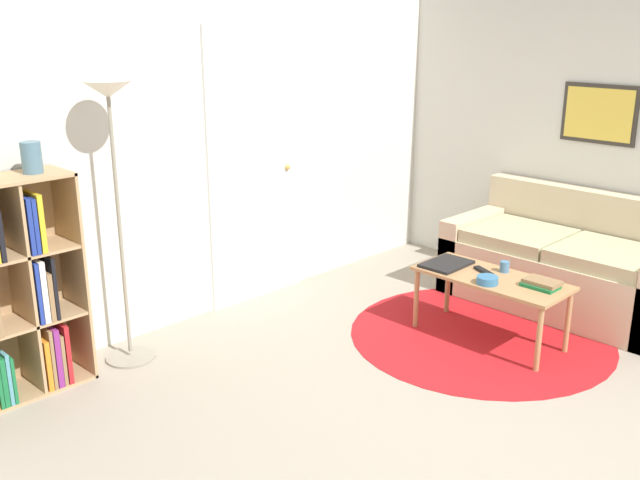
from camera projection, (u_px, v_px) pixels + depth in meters
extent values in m
plane|color=gray|center=(550.00, 463.00, 3.54)|extent=(14.00, 14.00, 0.00)
cube|color=silver|center=(205.00, 138.00, 5.02)|extent=(7.78, 0.05, 2.60)
cube|color=white|center=(255.00, 167.00, 5.37)|extent=(0.88, 0.02, 2.08)
sphere|color=tan|center=(288.00, 167.00, 5.57)|extent=(0.04, 0.04, 0.04)
cube|color=silver|center=(554.00, 124.00, 5.71)|extent=(0.05, 5.75, 2.60)
cube|color=#332D28|center=(599.00, 114.00, 5.40)|extent=(0.02, 0.58, 0.45)
cube|color=yellow|center=(599.00, 114.00, 5.39)|extent=(0.01, 0.52, 0.39)
cylinder|color=#B2191E|center=(480.00, 335.00, 4.96)|extent=(1.80, 1.80, 0.01)
cube|color=tan|center=(73.00, 273.00, 4.29)|extent=(0.02, 0.34, 1.28)
cube|color=tan|center=(9.00, 394.00, 4.16)|extent=(0.95, 0.34, 0.02)
cube|color=tan|center=(22.00, 287.00, 4.08)|extent=(0.02, 0.32, 1.25)
cube|color=tan|center=(0.00, 328.00, 4.04)|extent=(0.92, 0.32, 0.02)
cube|color=teal|center=(1.00, 373.00, 4.06)|extent=(0.02, 0.25, 0.31)
cube|color=#196B38|center=(7.00, 375.00, 4.07)|extent=(0.02, 0.22, 0.28)
cube|color=orange|center=(40.00, 361.00, 4.21)|extent=(0.03, 0.25, 0.31)
cube|color=olive|center=(44.00, 354.00, 4.23)|extent=(0.02, 0.26, 0.37)
cube|color=#7F287A|center=(51.00, 354.00, 4.24)|extent=(0.03, 0.22, 0.37)
cube|color=olive|center=(54.00, 355.00, 4.28)|extent=(0.02, 0.26, 0.32)
cube|color=#B21E23|center=(59.00, 349.00, 4.29)|extent=(0.03, 0.26, 0.37)
cube|color=navy|center=(30.00, 289.00, 4.08)|extent=(0.02, 0.27, 0.36)
cube|color=silver|center=(37.00, 289.00, 4.09)|extent=(0.03, 0.22, 0.37)
cube|color=olive|center=(42.00, 293.00, 4.14)|extent=(0.03, 0.26, 0.29)
cube|color=black|center=(47.00, 285.00, 4.13)|extent=(0.02, 0.23, 0.37)
cube|color=navy|center=(21.00, 223.00, 3.97)|extent=(0.03, 0.27, 0.32)
cube|color=navy|center=(27.00, 223.00, 3.98)|extent=(0.02, 0.24, 0.32)
cube|color=gold|center=(35.00, 221.00, 3.98)|extent=(0.03, 0.20, 0.33)
cylinder|color=gray|center=(131.00, 357.00, 4.63)|extent=(0.32, 0.32, 0.01)
cylinder|color=gray|center=(120.00, 228.00, 4.36)|extent=(0.02, 0.02, 1.67)
cone|color=white|center=(108.00, 89.00, 4.12)|extent=(0.29, 0.29, 0.10)
cube|color=#CCB793|center=(563.00, 278.00, 5.41)|extent=(0.87, 1.72, 0.45)
cube|color=#CCB793|center=(587.00, 243.00, 5.59)|extent=(0.16, 1.72, 0.85)
cube|color=#CCB793|center=(476.00, 247.00, 5.92)|extent=(0.87, 0.16, 0.59)
cube|color=#B6B386|center=(608.00, 256.00, 5.04)|extent=(0.67, 0.68, 0.10)
cube|color=#B6B386|center=(520.00, 236.00, 5.51)|extent=(0.67, 0.68, 0.10)
cube|color=#AD7F51|center=(491.00, 278.00, 4.77)|extent=(0.46, 1.03, 0.02)
cylinder|color=#AD7F51|center=(539.00, 339.00, 4.39)|extent=(0.04, 0.04, 0.43)
cylinder|color=#AD7F51|center=(416.00, 298.00, 5.03)|extent=(0.04, 0.04, 0.43)
cylinder|color=#AD7F51|center=(568.00, 322.00, 4.65)|extent=(0.04, 0.04, 0.43)
cylinder|color=#AD7F51|center=(448.00, 285.00, 5.29)|extent=(0.04, 0.04, 0.43)
cube|color=black|center=(446.00, 264.00, 4.98)|extent=(0.35, 0.26, 0.02)
cylinder|color=teal|center=(487.00, 280.00, 4.63)|extent=(0.14, 0.14, 0.05)
cube|color=#196B38|center=(540.00, 286.00, 4.57)|extent=(0.15, 0.22, 0.02)
cube|color=olive|center=(542.00, 282.00, 4.57)|extent=(0.15, 0.22, 0.03)
cylinder|color=teal|center=(505.00, 267.00, 4.84)|extent=(0.06, 0.06, 0.08)
cube|color=black|center=(483.00, 271.00, 4.84)|extent=(0.11, 0.18, 0.02)
cylinder|color=slate|center=(32.00, 158.00, 3.96)|extent=(0.11, 0.11, 0.18)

